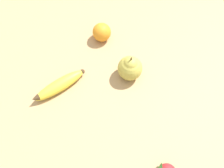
{
  "coord_description": "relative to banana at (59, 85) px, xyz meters",
  "views": [
    {
      "loc": [
        0.06,
        -0.3,
        0.64
      ],
      "look_at": [
        0.01,
        0.04,
        0.03
      ],
      "focal_mm": 35.0,
      "sensor_mm": 36.0,
      "label": 1
    }
  ],
  "objects": [
    {
      "name": "ground_plane",
      "position": [
        0.16,
        -0.01,
        -0.02
      ],
      "size": [
        3.0,
        3.0,
        0.0
      ],
      "primitive_type": "plane",
      "color": "tan"
    },
    {
      "name": "banana",
      "position": [
        0.0,
        0.0,
        0.0
      ],
      "size": [
        0.16,
        0.15,
        0.04
      ],
      "rotation": [
        0.0,
        0.0,
        3.92
      ],
      "color": "yellow",
      "rests_on": "ground_plane"
    },
    {
      "name": "orange",
      "position": [
        0.1,
        0.23,
        0.01
      ],
      "size": [
        0.07,
        0.07,
        0.07
      ],
      "color": "orange",
      "rests_on": "ground_plane"
    },
    {
      "name": "pear",
      "position": [
        0.22,
        0.08,
        0.03
      ],
      "size": [
        0.08,
        0.08,
        0.1
      ],
      "color": "#B7AD47",
      "rests_on": "ground_plane"
    }
  ]
}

